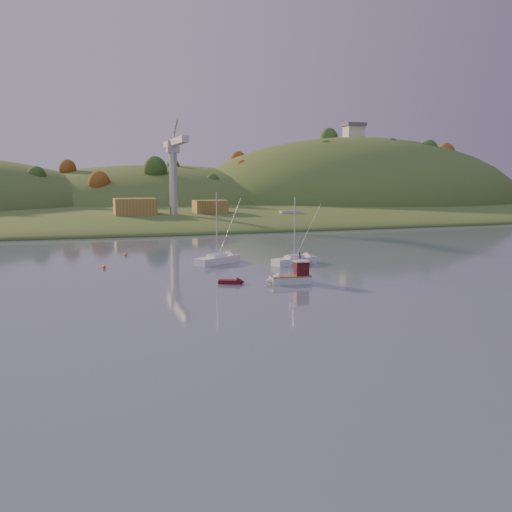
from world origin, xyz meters
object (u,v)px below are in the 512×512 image
object	(u,v)px
red_tender	(235,282)
sailboat_far	(294,260)
canoe	(300,262)
fishing_boat	(288,277)
sailboat_near	(217,259)

from	to	relation	value
red_tender	sailboat_far	bearing A→B (deg)	66.75
sailboat_far	canoe	size ratio (longest dim) A/B	2.72
sailboat_far	canoe	xyz separation A→B (m)	(0.65, -0.58, -0.29)
sailboat_far	red_tender	xyz separation A→B (m)	(-12.68, -12.25, -0.44)
fishing_boat	canoe	bearing A→B (deg)	-114.18
canoe	red_tender	bearing A→B (deg)	141.51
canoe	sailboat_near	bearing A→B (deg)	77.23
fishing_boat	sailboat_near	xyz separation A→B (m)	(-4.19, 18.45, -0.11)
red_tender	canoe	bearing A→B (deg)	63.94
canoe	red_tender	size ratio (longest dim) A/B	1.07
canoe	fishing_boat	bearing A→B (deg)	162.38
sailboat_far	canoe	world-z (taller)	sailboat_far
fishing_boat	sailboat_far	distance (m)	15.62
fishing_boat	canoe	world-z (taller)	fishing_boat
sailboat_near	red_tender	size ratio (longest dim) A/B	3.13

